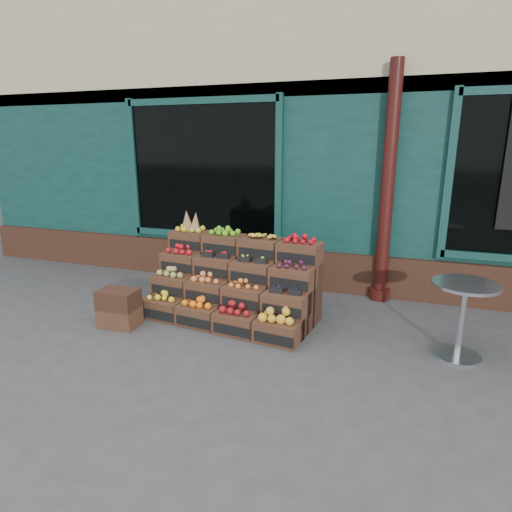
% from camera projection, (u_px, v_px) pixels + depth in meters
% --- Properties ---
extents(ground, '(60.00, 60.00, 0.00)m').
position_uv_depth(ground, '(252.00, 348.00, 4.65)').
color(ground, '#3C3C3E').
rests_on(ground, ground).
extents(shop_facade, '(12.00, 6.24, 4.80)m').
position_uv_depth(shop_facade, '(337.00, 131.00, 8.70)').
color(shop_facade, '#103733').
rests_on(shop_facade, ground).
extents(crate_display, '(2.17, 1.23, 1.30)m').
position_uv_depth(crate_display, '(234.00, 286.00, 5.43)').
color(crate_display, '#44291B').
rests_on(crate_display, ground).
extents(spare_crates, '(0.47, 0.34, 0.46)m').
position_uv_depth(spare_crates, '(119.00, 308.00, 5.17)').
color(spare_crates, '#44291B').
rests_on(spare_crates, ground).
extents(bistro_table, '(0.65, 0.65, 0.82)m').
position_uv_depth(bistro_table, '(462.00, 312.00, 4.34)').
color(bistro_table, '#B8B9BF').
rests_on(bistro_table, ground).
extents(shopkeeper, '(0.67, 0.46, 1.78)m').
position_uv_depth(shopkeeper, '(227.00, 220.00, 7.31)').
color(shopkeeper, '#18541D').
rests_on(shopkeeper, ground).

